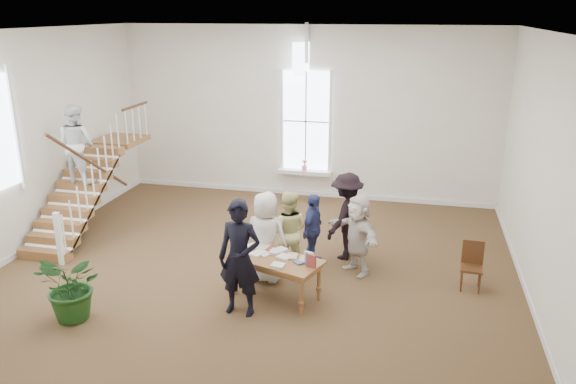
% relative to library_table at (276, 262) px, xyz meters
% --- Properties ---
extents(ground, '(10.00, 10.00, 0.00)m').
position_rel_library_table_xyz_m(ground, '(-0.63, 1.24, -0.66)').
color(ground, '#4B351D').
rests_on(ground, ground).
extents(room_shell, '(10.49, 10.00, 10.00)m').
position_rel_library_table_xyz_m(room_shell, '(-0.63, 5.63, -0.26)').
color(room_shell, white).
rests_on(room_shell, ground).
extents(staircase, '(1.10, 4.10, 2.92)m').
position_rel_library_table_xyz_m(staircase, '(-4.97, 1.99, 0.96)').
color(staircase, brown).
rests_on(staircase, ground).
extents(library_table, '(1.74, 1.25, 0.80)m').
position_rel_library_table_xyz_m(library_table, '(0.00, 0.00, 0.00)').
color(library_table, brown).
rests_on(library_table, ground).
extents(police_officer, '(0.75, 0.52, 1.98)m').
position_rel_library_table_xyz_m(police_officer, '(-0.44, -0.67, 0.33)').
color(police_officer, black).
rests_on(police_officer, ground).
extents(elderly_woman, '(0.91, 0.66, 1.73)m').
position_rel_library_table_xyz_m(elderly_woman, '(-0.34, 0.58, 0.21)').
color(elderly_woman, silver).
rests_on(elderly_woman, ground).
extents(person_yellow, '(0.84, 0.69, 1.62)m').
position_rel_library_table_xyz_m(person_yellow, '(-0.04, 1.08, 0.15)').
color(person_yellow, '#DFDA8B').
rests_on(person_yellow, ground).
extents(woman_cluster_a, '(0.50, 0.90, 1.46)m').
position_rel_library_table_xyz_m(woman_cluster_a, '(0.37, 1.48, 0.07)').
color(woman_cluster_a, navy).
rests_on(woman_cluster_a, ground).
extents(woman_cluster_b, '(1.08, 1.33, 1.79)m').
position_rel_library_table_xyz_m(woman_cluster_b, '(0.97, 1.93, 0.24)').
color(woman_cluster_b, black).
rests_on(woman_cluster_b, ground).
extents(woman_cluster_c, '(1.33, 1.38, 1.57)m').
position_rel_library_table_xyz_m(woman_cluster_c, '(1.27, 1.28, 0.13)').
color(woman_cluster_c, silver).
rests_on(woman_cluster_c, ground).
extents(floor_plant, '(1.36, 1.29, 1.19)m').
position_rel_library_table_xyz_m(floor_plant, '(-3.00, -1.51, -0.06)').
color(floor_plant, '#163B12').
rests_on(floor_plant, ground).
extents(side_chair, '(0.41, 0.41, 0.89)m').
position_rel_library_table_xyz_m(side_chair, '(3.37, 1.14, -0.17)').
color(side_chair, '#3E2611').
rests_on(side_chair, ground).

